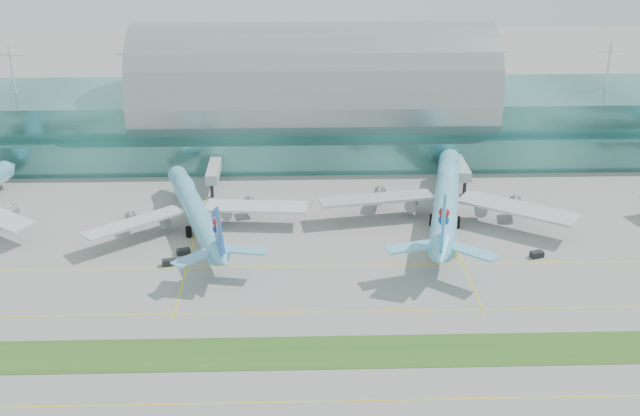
{
  "coord_description": "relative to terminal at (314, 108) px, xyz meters",
  "views": [
    {
      "loc": [
        -5.72,
        -134.94,
        90.79
      ],
      "look_at": [
        0.0,
        55.0,
        9.0
      ],
      "focal_mm": 45.0,
      "sensor_mm": 36.0,
      "label": 1
    }
  ],
  "objects": [
    {
      "name": "ground",
      "position": [
        -0.01,
        -128.79,
        -14.23
      ],
      "size": [
        700.0,
        700.0,
        0.0
      ],
      "primitive_type": "plane",
      "color": "gray",
      "rests_on": "ground"
    },
    {
      "name": "terminal",
      "position": [
        0.0,
        0.0,
        0.0
      ],
      "size": [
        340.0,
        69.1,
        36.0
      ],
      "color": "#3D7A75",
      "rests_on": "ground"
    },
    {
      "name": "grass_strip_far",
      "position": [
        -0.01,
        -126.79,
        -14.19
      ],
      "size": [
        420.0,
        12.0,
        0.08
      ],
      "primitive_type": "cube",
      "color": "#2D591E",
      "rests_on": "ground"
    },
    {
      "name": "taxiline_b",
      "position": [
        -0.01,
        -142.79,
        -14.22
      ],
      "size": [
        420.0,
        0.35,
        0.01
      ],
      "primitive_type": "cube",
      "color": "yellow",
      "rests_on": "ground"
    },
    {
      "name": "taxiline_c",
      "position": [
        -0.01,
        -110.79,
        -14.22
      ],
      "size": [
        420.0,
        0.35,
        0.01
      ],
      "primitive_type": "cube",
      "color": "yellow",
      "rests_on": "ground"
    },
    {
      "name": "taxiline_d",
      "position": [
        -0.01,
        -88.79,
        -14.22
      ],
      "size": [
        420.0,
        0.35,
        0.01
      ],
      "primitive_type": "cube",
      "color": "yellow",
      "rests_on": "ground"
    },
    {
      "name": "airliner_b",
      "position": [
        -33.21,
        -66.28,
        -8.36
      ],
      "size": [
        58.19,
        67.48,
        19.03
      ],
      "rotation": [
        0.0,
        0.0,
        0.3
      ],
      "color": "#64B6DD",
      "rests_on": "ground"
    },
    {
      "name": "airliner_c",
      "position": [
        35.02,
        -62.21,
        -7.45
      ],
      "size": [
        68.84,
        79.22,
        21.97
      ],
      "rotation": [
        0.0,
        0.0,
        -0.21
      ],
      "color": "#6CC5EE",
      "rests_on": "ground"
    },
    {
      "name": "gse_c",
      "position": [
        -37.61,
        -87.28,
        -13.47
      ],
      "size": [
        3.61,
        2.47,
        1.52
      ],
      "primitive_type": "cube",
      "rotation": [
        0.0,
        0.0,
        0.23
      ],
      "color": "black",
      "rests_on": "ground"
    },
    {
      "name": "gse_d",
      "position": [
        -34.77,
        -81.39,
        -13.5
      ],
      "size": [
        3.78,
        2.68,
        1.46
      ],
      "primitive_type": "cube",
      "rotation": [
        0.0,
        0.0,
        0.3
      ],
      "color": "black",
      "rests_on": "ground"
    },
    {
      "name": "gse_e",
      "position": [
        31.89,
        -85.04,
        -13.53
      ],
      "size": [
        4.07,
        2.58,
        1.4
      ],
      "primitive_type": "cube",
      "rotation": [
        0.0,
        0.0,
        0.19
      ],
      "color": "yellow",
      "rests_on": "ground"
    },
    {
      "name": "gse_f",
      "position": [
        54.06,
        -85.7,
        -13.45
      ],
      "size": [
        3.64,
        2.74,
        1.55
      ],
      "primitive_type": "cube",
      "rotation": [
        0.0,
        0.0,
        0.29
      ],
      "color": "black",
      "rests_on": "ground"
    }
  ]
}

